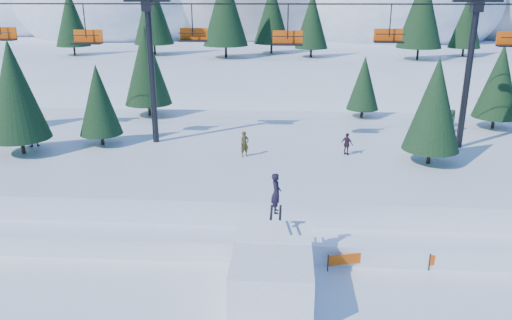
# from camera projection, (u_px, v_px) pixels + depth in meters

# --- Properties ---
(mid_shelf) EXTENTS (70.00, 22.00, 2.50)m
(mid_shelf) POSITION_uv_depth(u_px,v_px,m) (277.00, 160.00, 36.94)
(mid_shelf) COLOR white
(mid_shelf) RESTS_ON ground
(berm) EXTENTS (70.00, 6.00, 1.10)m
(berm) POSITION_uv_depth(u_px,v_px,m) (272.00, 228.00, 27.69)
(berm) COLOR white
(berm) RESTS_ON ground
(mountain_ridge) EXTENTS (119.00, 60.18, 26.46)m
(mountain_ridge) POSITION_uv_depth(u_px,v_px,m) (256.00, 14.00, 87.05)
(mountain_ridge) COLOR white
(mountain_ridge) RESTS_ON ground
(jump_kicker) EXTENTS (3.45, 4.70, 5.45)m
(jump_kicker) POSITION_uv_depth(u_px,v_px,m) (272.00, 274.00, 21.73)
(jump_kicker) COLOR white
(jump_kicker) RESTS_ON ground
(chairlift) EXTENTS (46.39, 3.21, 10.28)m
(chairlift) POSITION_uv_depth(u_px,v_px,m) (288.00, 49.00, 34.40)
(chairlift) COLOR black
(chairlift) RESTS_ON mid_shelf
(conifer_stand) EXTENTS (62.03, 16.46, 8.80)m
(conifer_stand) POSITION_uv_depth(u_px,v_px,m) (285.00, 84.00, 35.83)
(conifer_stand) COLOR black
(conifer_stand) RESTS_ON mid_shelf
(distant_skiers) EXTENTS (32.21, 8.27, 1.87)m
(distant_skiers) POSITION_uv_depth(u_px,v_px,m) (246.00, 132.00, 36.17)
(distant_skiers) COLOR #1C3020
(distant_skiers) RESTS_ON mid_shelf
(banner_near) EXTENTS (2.76, 0.80, 0.90)m
(banner_near) POSITION_uv_depth(u_px,v_px,m) (355.00, 258.00, 24.54)
(banner_near) COLOR black
(banner_near) RESTS_ON ground
(banner_far) EXTENTS (2.81, 0.60, 0.90)m
(banner_far) POSITION_uv_depth(u_px,v_px,m) (457.00, 259.00, 24.52)
(banner_far) COLOR black
(banner_far) RESTS_ON ground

